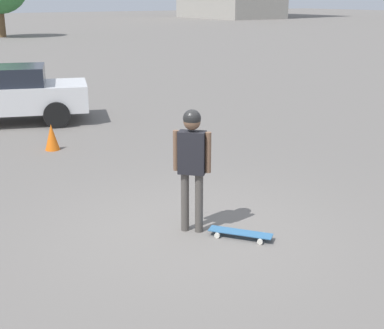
# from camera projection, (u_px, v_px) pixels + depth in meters

# --- Properties ---
(ground_plane) EXTENTS (220.00, 220.00, 0.00)m
(ground_plane) POSITION_uv_depth(u_px,v_px,m) (192.00, 231.00, 7.72)
(ground_plane) COLOR slate
(person) EXTENTS (0.40, 0.41, 1.78)m
(person) POSITION_uv_depth(u_px,v_px,m) (192.00, 155.00, 7.38)
(person) COLOR #4C4742
(person) RESTS_ON ground_plane
(skateboard) EXTENTS (0.71, 0.83, 0.09)m
(skateboard) POSITION_uv_depth(u_px,v_px,m) (240.00, 233.00, 7.47)
(skateboard) COLOR #336693
(skateboard) RESTS_ON ground_plane
(car_parked_near) EXTENTS (4.65, 3.09, 1.50)m
(car_parked_near) POSITION_uv_depth(u_px,v_px,m) (4.00, 94.00, 14.07)
(car_parked_near) COLOR silver
(car_parked_near) RESTS_ON ground_plane
(traffic_cone) EXTENTS (0.32, 0.32, 0.58)m
(traffic_cone) POSITION_uv_depth(u_px,v_px,m) (52.00, 137.00, 11.70)
(traffic_cone) COLOR orange
(traffic_cone) RESTS_ON ground_plane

